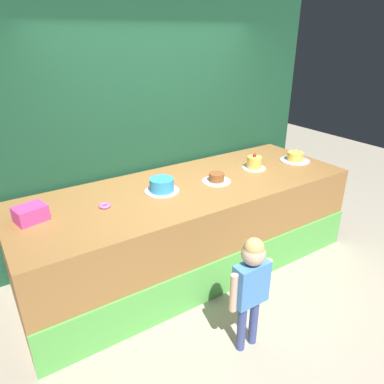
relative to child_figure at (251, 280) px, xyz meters
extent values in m
plane|color=#ADA38E|center=(0.24, 0.62, -0.67)|extent=(12.00, 12.00, 0.00)
cube|color=#9E6B38|center=(0.24, 1.25, -0.19)|extent=(3.53, 1.26, 0.94)
cube|color=#59B24C|center=(0.24, 0.61, -0.45)|extent=(3.53, 0.02, 0.43)
cube|color=#19472D|center=(0.24, 1.97, 0.88)|extent=(4.30, 0.08, 3.10)
cylinder|color=#3F4C8C|center=(-0.06, 0.00, -0.44)|extent=(0.07, 0.07, 0.46)
cylinder|color=#3F4C8C|center=(0.06, 0.00, -0.44)|extent=(0.07, 0.07, 0.46)
cube|color=#4C8CD8|center=(0.00, 0.00, -0.03)|extent=(0.28, 0.13, 0.36)
cylinder|color=beige|center=(-0.17, 0.00, -0.04)|extent=(0.06, 0.06, 0.33)
cylinder|color=beige|center=(0.17, 0.00, -0.04)|extent=(0.06, 0.06, 0.33)
sphere|color=beige|center=(0.00, 0.00, 0.24)|extent=(0.18, 0.18, 0.18)
sphere|color=tan|center=(0.00, 0.00, 0.29)|extent=(0.16, 0.16, 0.16)
cube|color=#F13F94|center=(-1.26, 1.34, 0.34)|extent=(0.28, 0.24, 0.13)
torus|color=#CC66D8|center=(-0.66, 1.25, 0.29)|extent=(0.11, 0.11, 0.03)
cylinder|color=silver|center=(-0.06, 1.27, 0.28)|extent=(0.35, 0.35, 0.01)
cylinder|color=#3399D8|center=(-0.06, 1.27, 0.35)|extent=(0.24, 0.24, 0.12)
cylinder|color=silver|center=(0.54, 1.17, 0.28)|extent=(0.31, 0.31, 0.01)
cylinder|color=brown|center=(0.54, 1.17, 0.33)|extent=(0.16, 0.16, 0.09)
cylinder|color=silver|center=(1.14, 1.26, 0.28)|extent=(0.27, 0.27, 0.01)
cylinder|color=#F2BF4C|center=(1.14, 1.26, 0.35)|extent=(0.17, 0.17, 0.13)
sphere|color=red|center=(1.14, 1.26, 0.44)|extent=(0.04, 0.04, 0.04)
cylinder|color=silver|center=(1.74, 1.18, 0.28)|extent=(0.36, 0.36, 0.01)
cylinder|color=#F2BF4C|center=(1.74, 1.18, 0.34)|extent=(0.19, 0.19, 0.10)
cone|color=#F2E566|center=(1.74, 1.18, 0.42)|extent=(0.02, 0.02, 0.06)
camera|label=1|loc=(-1.58, -1.59, 1.72)|focal=33.34mm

